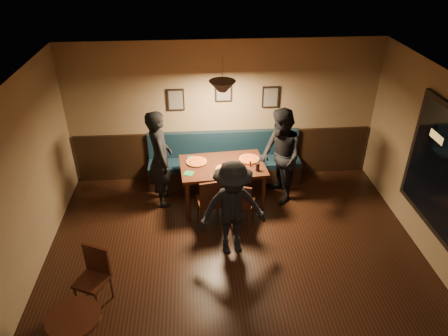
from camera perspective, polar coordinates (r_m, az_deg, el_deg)
name	(u,v)px	position (r m, az deg, el deg)	size (l,w,h in m)	color
floor	(242,305)	(6.09, 2.55, -18.27)	(7.00, 7.00, 0.00)	black
ceiling	(249,120)	(4.38, 3.39, 6.54)	(7.00, 7.00, 0.00)	silver
wall_back	(223,112)	(8.13, -0.09, 7.62)	(6.00, 6.00, 0.00)	#8C704F
wainscot	(224,154)	(8.50, -0.07, 1.95)	(5.88, 0.06, 1.00)	black
booth_bench	(225,160)	(8.26, 0.08, 1.05)	(3.00, 0.60, 1.00)	#0F232D
picture_left	(176,100)	(7.98, -6.62, 9.27)	(0.32, 0.04, 0.42)	black
picture_center	(223,91)	(7.94, -0.07, 10.53)	(0.32, 0.04, 0.42)	black
picture_right	(270,97)	(8.10, 6.38, 9.64)	(0.32, 0.04, 0.42)	black
pendant_lamp	(222,88)	(6.88, -0.23, 10.85)	(0.44, 0.44, 0.25)	black
dining_table	(223,184)	(7.71, -0.20, -2.15)	(1.51, 0.97, 0.81)	black
chair_near_left	(210,200)	(7.15, -1.95, -4.40)	(0.42, 0.42, 0.95)	black
chair_near_right	(242,202)	(7.17, 2.49, -4.73)	(0.38, 0.38, 0.87)	black
diner_left	(160,159)	(7.55, -8.75, 1.25)	(0.67, 0.44, 1.84)	black
diner_right	(280,157)	(7.61, 7.74, 1.51)	(0.88, 0.69, 1.82)	black
diner_front	(233,209)	(6.37, 1.19, -5.66)	(1.05, 0.60, 1.62)	black
pizza_a	(197,162)	(7.56, -3.78, 0.87)	(0.37, 0.37, 0.04)	orange
pizza_b	(225,169)	(7.33, 0.16, -0.15)	(0.34, 0.34, 0.04)	#C25F24
pizza_c	(249,159)	(7.65, 3.46, 1.25)	(0.37, 0.37, 0.04)	orange
soda_glass	(258,167)	(7.30, 4.63, 0.13)	(0.07, 0.07, 0.15)	black
tabasco_bottle	(250,163)	(7.43, 3.62, 0.67)	(0.03, 0.03, 0.13)	#A31B05
napkin_a	(191,158)	(7.73, -4.50, 1.39)	(0.14, 0.14, 0.01)	#1B6836
napkin_b	(189,173)	(7.26, -4.82, -0.73)	(0.16, 0.16, 0.01)	#1C6C32
cutlery_set	(220,175)	(7.18, -0.50, -1.01)	(0.02, 0.19, 0.00)	silver
cafe_table	(78,336)	(5.63, -19.36, -20.85)	(0.63, 0.63, 0.67)	black
cafe_chair_far	(91,280)	(6.06, -17.70, -14.40)	(0.39, 0.39, 0.88)	black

